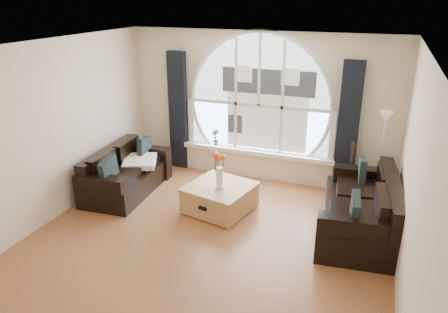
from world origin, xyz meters
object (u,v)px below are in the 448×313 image
sofa_right (360,208)px  vase_flowers (220,165)px  floor_lamp (380,160)px  guitar (350,170)px  coffee_chest (220,197)px  sofa_left (126,171)px  potted_plant (216,137)px

sofa_right → vase_flowers: size_ratio=2.81×
floor_lamp → guitar: (-0.44, 0.09, -0.27)m
coffee_chest → guitar: 2.25m
sofa_right → floor_lamp: floor_lamp is taller
sofa_right → guitar: guitar is taller
floor_lamp → coffee_chest: bearing=-155.3°
sofa_right → guitar: 1.13m
floor_lamp → sofa_left: bearing=-166.3°
coffee_chest → floor_lamp: 2.64m
coffee_chest → vase_flowers: (0.03, -0.08, 0.59)m
guitar → sofa_right: bearing=-59.2°
sofa_right → coffee_chest: size_ratio=2.03×
sofa_left → vase_flowers: bearing=-8.7°
coffee_chest → potted_plant: bearing=126.7°
floor_lamp → guitar: floor_lamp is taller
vase_flowers → floor_lamp: (2.31, 1.16, -0.02)m
vase_flowers → potted_plant: size_ratio=2.21×
coffee_chest → floor_lamp: size_ratio=0.61×
sofa_left → guitar: bearing=12.8°
coffee_chest → guitar: (1.90, 1.17, 0.29)m
sofa_left → coffee_chest: size_ratio=1.78×
guitar → floor_lamp: bearing=6.1°
sofa_left → potted_plant: (1.12, 1.41, 0.31)m
coffee_chest → floor_lamp: bearing=37.5°
sofa_right → vase_flowers: 2.16m
sofa_left → guitar: size_ratio=1.63×
guitar → sofa_left: bearing=-145.3°
potted_plant → sofa_left: bearing=-128.5°
guitar → potted_plant: size_ratio=3.35×
sofa_left → floor_lamp: floor_lamp is taller
sofa_left → coffee_chest: bearing=-6.2°
vase_flowers → potted_plant: bearing=113.7°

